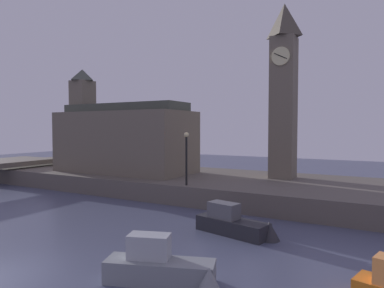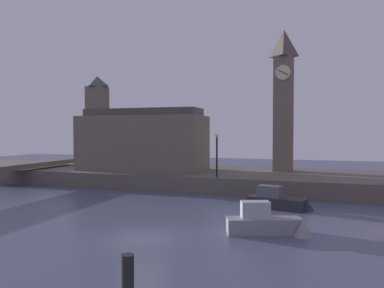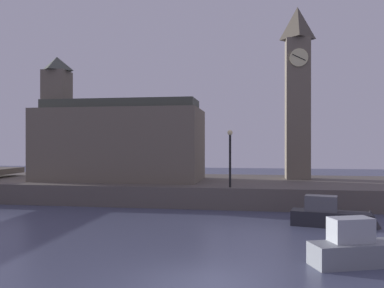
{
  "view_description": "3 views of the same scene",
  "coord_description": "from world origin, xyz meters",
  "px_view_note": "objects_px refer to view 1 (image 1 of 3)",
  "views": [
    {
      "loc": [
        13.08,
        -7.55,
        5.76
      ],
      "look_at": [
        -1.07,
        17.8,
        4.43
      ],
      "focal_mm": 32.45,
      "sensor_mm": 36.0,
      "label": 1
    },
    {
      "loc": [
        8.31,
        -17.36,
        5.58
      ],
      "look_at": [
        -2.47,
        15.54,
        4.47
      ],
      "focal_mm": 34.28,
      "sensor_mm": 36.0,
      "label": 2
    },
    {
      "loc": [
        1.76,
        -12.54,
        4.54
      ],
      "look_at": [
        -2.59,
        15.21,
        4.49
      ],
      "focal_mm": 36.77,
      "sensor_mm": 36.0,
      "label": 3
    }
  ],
  "objects_px": {
    "streetlamp": "(186,152)",
    "boat_barge_dark": "(237,224)",
    "clock_tower": "(284,89)",
    "parliament_hall": "(122,138)",
    "boat_cruiser_grey": "(166,269)"
  },
  "relations": [
    {
      "from": "boat_barge_dark",
      "to": "streetlamp",
      "type": "bearing_deg",
      "value": 140.59
    },
    {
      "from": "clock_tower",
      "to": "streetlamp",
      "type": "relative_size",
      "value": 3.71
    },
    {
      "from": "parliament_hall",
      "to": "boat_barge_dark",
      "type": "height_order",
      "value": "parliament_hall"
    },
    {
      "from": "streetlamp",
      "to": "parliament_hall",
      "type": "bearing_deg",
      "value": 157.12
    },
    {
      "from": "parliament_hall",
      "to": "boat_cruiser_grey",
      "type": "bearing_deg",
      "value": -45.36
    },
    {
      "from": "clock_tower",
      "to": "streetlamp",
      "type": "xyz_separation_m",
      "value": [
        -5.32,
        -7.22,
        -5.12
      ]
    },
    {
      "from": "boat_barge_dark",
      "to": "parliament_hall",
      "type": "bearing_deg",
      "value": 150.09
    },
    {
      "from": "streetlamp",
      "to": "boat_barge_dark",
      "type": "height_order",
      "value": "streetlamp"
    },
    {
      "from": "boat_barge_dark",
      "to": "boat_cruiser_grey",
      "type": "relative_size",
      "value": 1.01
    },
    {
      "from": "parliament_hall",
      "to": "streetlamp",
      "type": "bearing_deg",
      "value": -22.88
    },
    {
      "from": "boat_barge_dark",
      "to": "boat_cruiser_grey",
      "type": "bearing_deg",
      "value": -90.75
    },
    {
      "from": "clock_tower",
      "to": "boat_cruiser_grey",
      "type": "height_order",
      "value": "clock_tower"
    },
    {
      "from": "clock_tower",
      "to": "streetlamp",
      "type": "bearing_deg",
      "value": -126.35
    },
    {
      "from": "clock_tower",
      "to": "streetlamp",
      "type": "distance_m",
      "value": 10.33
    },
    {
      "from": "clock_tower",
      "to": "boat_barge_dark",
      "type": "relative_size",
      "value": 2.99
    }
  ]
}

